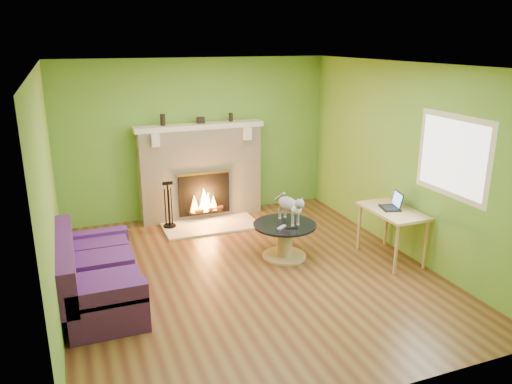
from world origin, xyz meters
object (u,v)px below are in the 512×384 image
(sofa, at_px, (96,276))
(coffee_table, at_px, (284,238))
(cat, at_px, (289,208))
(desk, at_px, (393,216))

(sofa, height_order, coffee_table, sofa)
(cat, bearing_deg, coffee_table, -155.35)
(desk, relative_size, cat, 1.44)
(coffee_table, distance_m, cat, 0.42)
(desk, height_order, cat, cat)
(sofa, height_order, desk, sofa)
(coffee_table, height_order, desk, desk)
(sofa, bearing_deg, desk, -3.71)
(desk, xyz_separation_m, cat, (-1.25, 0.61, 0.07))
(sofa, height_order, cat, cat)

